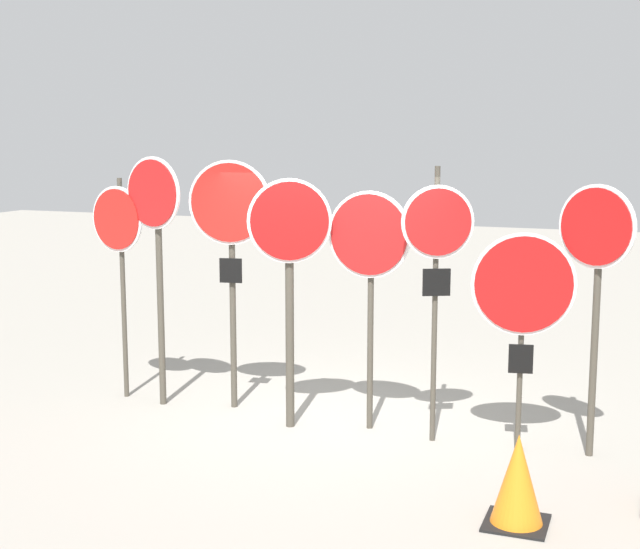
# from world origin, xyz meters

# --- Properties ---
(ground_plane) EXTENTS (40.00, 40.00, 0.00)m
(ground_plane) POSITION_xyz_m (0.00, 0.00, 0.00)
(ground_plane) COLOR gray
(stop_sign_0) EXTENTS (0.70, 0.18, 2.42)m
(stop_sign_0) POSITION_xyz_m (-2.48, 0.06, 1.80)
(stop_sign_0) COLOR #474238
(stop_sign_0) RESTS_ON ground
(stop_sign_1) EXTENTS (0.74, 0.23, 2.66)m
(stop_sign_1) POSITION_xyz_m (-1.96, -0.04, 1.95)
(stop_sign_1) COLOR #474238
(stop_sign_1) RESTS_ON ground
(stop_sign_2) EXTENTS (0.86, 0.19, 2.63)m
(stop_sign_2) POSITION_xyz_m (-1.17, 0.13, 1.95)
(stop_sign_2) COLOR #474238
(stop_sign_2) RESTS_ON ground
(stop_sign_3) EXTENTS (0.75, 0.37, 2.47)m
(stop_sign_3) POSITION_xyz_m (-0.35, -0.24, 1.75)
(stop_sign_3) COLOR #474238
(stop_sign_3) RESTS_ON ground
(stop_sign_4) EXTENTS (0.84, 0.13, 2.36)m
(stop_sign_4) POSITION_xyz_m (0.38, -0.02, 1.77)
(stop_sign_4) COLOR #474238
(stop_sign_4) RESTS_ON ground
(stop_sign_5) EXTENTS (0.62, 0.32, 2.60)m
(stop_sign_5) POSITION_xyz_m (1.07, -0.14, 1.87)
(stop_sign_5) COLOR #474238
(stop_sign_5) RESTS_ON ground
(stop_sign_6) EXTENTS (0.92, 0.22, 2.02)m
(stop_sign_6) POSITION_xyz_m (1.86, -0.11, 1.47)
(stop_sign_6) COLOR #474238
(stop_sign_6) RESTS_ON ground
(stop_sign_7) EXTENTS (0.67, 0.35, 2.46)m
(stop_sign_7) POSITION_xyz_m (2.46, -0.04, 1.83)
(stop_sign_7) COLOR #474238
(stop_sign_7) RESTS_ON ground
(traffic_cone_0) EXTENTS (0.47, 0.47, 0.70)m
(traffic_cone_0) POSITION_xyz_m (2.08, -1.70, 0.35)
(traffic_cone_0) COLOR black
(traffic_cone_0) RESTS_ON ground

